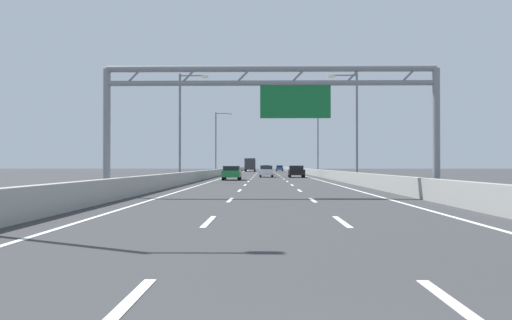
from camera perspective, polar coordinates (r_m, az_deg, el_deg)
name	(u,v)px	position (r m, az deg, el deg)	size (l,w,h in m)	color
ground_plane	(266,173)	(102.27, 1.09, -1.39)	(260.00, 260.00, 0.00)	#38383A
lane_dash_left_0	(121,309)	(6.15, -13.91, -14.89)	(0.16, 3.00, 0.01)	white
lane_dash_left_1	(209,221)	(14.91, -4.96, -6.40)	(0.16, 3.00, 0.01)	white
lane_dash_left_2	(230,200)	(23.85, -2.73, -4.20)	(0.16, 3.00, 0.01)	white
lane_dash_left_3	(240,190)	(32.83, -1.72, -3.20)	(0.16, 3.00, 0.01)	white
lane_dash_left_4	(245,185)	(41.81, -1.15, -2.62)	(0.16, 3.00, 0.01)	white
lane_dash_left_5	(249,181)	(50.80, -0.78, -2.25)	(0.16, 3.00, 0.01)	white
lane_dash_left_6	(251,179)	(59.79, -0.52, -2.00)	(0.16, 3.00, 0.01)	white
lane_dash_left_7	(253,177)	(68.79, -0.33, -1.80)	(0.16, 3.00, 0.01)	white
lane_dash_left_8	(254,176)	(77.79, -0.18, -1.66)	(0.16, 3.00, 0.01)	white
lane_dash_left_9	(255,175)	(86.78, -0.07, -1.54)	(0.16, 3.00, 0.01)	white
lane_dash_left_10	(256,174)	(95.78, 0.03, -1.45)	(0.16, 3.00, 0.01)	white
lane_dash_left_11	(257,173)	(104.78, 0.11, -1.37)	(0.16, 3.00, 0.01)	white
lane_dash_left_12	(258,172)	(113.78, 0.17, -1.30)	(0.16, 3.00, 0.01)	white
lane_dash_left_13	(258,172)	(122.77, 0.23, -1.25)	(0.16, 3.00, 0.01)	white
lane_dash_left_14	(259,171)	(131.77, 0.28, -1.20)	(0.16, 3.00, 0.01)	white
lane_dash_left_15	(259,171)	(140.77, 0.32, -1.15)	(0.16, 3.00, 0.01)	white
lane_dash_left_16	(259,171)	(149.77, 0.36, -1.12)	(0.16, 3.00, 0.01)	white
lane_dash_left_17	(260,170)	(158.77, 0.39, -1.08)	(0.16, 3.00, 0.01)	white
lane_dash_right_0	(464,311)	(6.31, 20.84, -14.50)	(0.16, 3.00, 0.01)	white
lane_dash_right_1	(342,222)	(14.98, 8.96, -6.37)	(0.16, 3.00, 0.01)	white
lane_dash_right_2	(313,200)	(23.89, 5.94, -4.19)	(0.16, 3.00, 0.01)	white
lane_dash_right_3	(300,191)	(32.86, 4.57, -3.19)	(0.16, 3.00, 0.01)	white
lane_dash_right_4	(292,185)	(41.83, 3.79, -2.62)	(0.16, 3.00, 0.01)	white
lane_dash_right_5	(287,181)	(50.82, 3.28, -2.25)	(0.16, 3.00, 0.01)	white
lane_dash_right_6	(284,179)	(59.81, 2.93, -1.99)	(0.16, 3.00, 0.01)	white
lane_dash_right_7	(281,177)	(68.80, 2.67, -1.80)	(0.16, 3.00, 0.01)	white
lane_dash_right_8	(280,176)	(77.80, 2.47, -1.66)	(0.16, 3.00, 0.01)	white
lane_dash_right_9	(278,175)	(86.79, 2.31, -1.54)	(0.16, 3.00, 0.01)	white
lane_dash_right_10	(277,174)	(95.79, 2.18, -1.45)	(0.16, 3.00, 0.01)	white
lane_dash_right_11	(276,173)	(104.79, 2.07, -1.37)	(0.16, 3.00, 0.01)	white
lane_dash_right_12	(275,172)	(113.78, 1.98, -1.30)	(0.16, 3.00, 0.01)	white
lane_dash_right_13	(274,172)	(122.78, 1.91, -1.25)	(0.16, 3.00, 0.01)	white
lane_dash_right_14	(274,171)	(131.78, 1.84, -1.20)	(0.16, 3.00, 0.01)	white
lane_dash_right_15	(273,171)	(140.78, 1.78, -1.15)	(0.16, 3.00, 0.01)	white
lane_dash_right_16	(273,171)	(149.78, 1.73, -1.12)	(0.16, 3.00, 0.01)	white
lane_dash_right_17	(272,170)	(158.78, 1.69, -1.08)	(0.16, 3.00, 0.01)	white
edge_line_left	(235,174)	(90.41, -2.22, -1.50)	(0.16, 176.00, 0.01)	white
edge_line_right	(298,174)	(90.44, 4.44, -1.50)	(0.16, 176.00, 0.01)	white
barrier_left	(233,170)	(112.46, -2.44, -1.07)	(0.45, 220.00, 0.95)	#9E9E99
barrier_right	(300,170)	(112.49, 4.60, -1.07)	(0.45, 220.00, 0.95)	#9E9E99
sign_gantry	(274,97)	(26.57, 1.88, 6.62)	(16.29, 0.36, 6.36)	gray
streetlamp_left_mid	(183,121)	(48.16, -7.67, 4.08)	(2.58, 0.28, 9.50)	slate
streetlamp_right_mid	(354,121)	(48.24, 10.20, 4.07)	(2.58, 0.28, 9.50)	slate
streetlamp_left_far	(217,140)	(82.69, -4.05, 2.15)	(2.58, 0.28, 9.50)	slate
streetlamp_right_far	(316,139)	(82.74, 6.31, 2.15)	(2.58, 0.28, 9.50)	slate
blue_car	(280,168)	(137.76, 2.47, -0.86)	(1.73, 4.65, 1.45)	#2347AD
yellow_car	(266,168)	(139.40, 1.04, -0.85)	(1.84, 4.65, 1.51)	yellow
black_car	(296,171)	(67.52, 4.23, -1.19)	(1.90, 4.17, 1.47)	black
green_car	(232,173)	(55.69, -2.55, -1.33)	(1.79, 4.39, 1.44)	#1E7A38
orange_car	(266,170)	(87.40, 1.07, -1.05)	(1.74, 4.44, 1.43)	orange
red_car	(265,169)	(110.90, 0.99, -0.93)	(1.87, 4.27, 1.49)	red
white_car	(266,171)	(69.17, 1.09, -1.18)	(1.70, 4.10, 1.48)	silver
box_truck	(250,165)	(128.37, -0.61, -0.47)	(2.42, 7.79, 3.09)	silver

